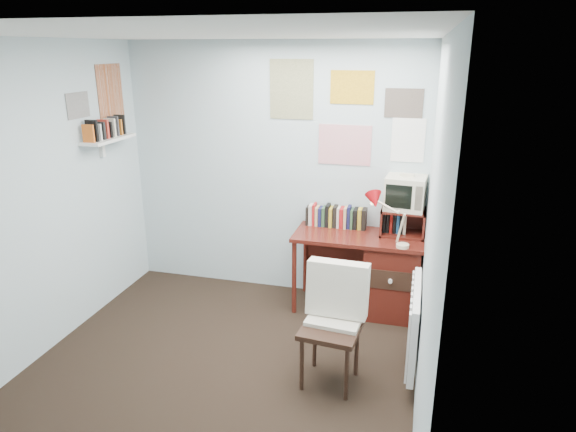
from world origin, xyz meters
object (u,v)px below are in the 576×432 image
object	(u,v)px
desk_lamp	(404,226)
radiator	(414,324)
tv_riser	(403,222)
wall_shelf	(108,139)
crt_tv	(406,191)
desk_chair	(331,330)
desk	(386,273)

from	to	relation	value
desk_lamp	radiator	xyz separation A→B (m)	(0.15, -0.71, -0.54)
tv_riser	wall_shelf	size ratio (longest dim) A/B	0.65
crt_tv	radiator	size ratio (longest dim) A/B	0.44
tv_riser	crt_tv	distance (m)	0.29
desk_chair	wall_shelf	xyz separation A→B (m)	(-2.27, 0.84, 1.17)
desk_chair	crt_tv	bearing A→B (deg)	77.94
tv_riser	radiator	xyz separation A→B (m)	(0.17, -1.04, -0.47)
tv_riser	wall_shelf	bearing A→B (deg)	-169.68
crt_tv	wall_shelf	xyz separation A→B (m)	(-2.70, -0.51, 0.44)
desk	desk_lamp	bearing A→B (deg)	-57.26
desk_lamp	desk_chair	bearing A→B (deg)	-108.13
desk_chair	radiator	bearing A→B (deg)	31.85
desk	wall_shelf	xyz separation A→B (m)	(-2.57, -0.38, 1.21)
desk_lamp	crt_tv	xyz separation A→B (m)	(-0.02, 0.35, 0.21)
tv_riser	radiator	size ratio (longest dim) A/B	0.50
desk	wall_shelf	bearing A→B (deg)	-171.60
crt_tv	desk_chair	bearing A→B (deg)	-102.87
desk_chair	desk_lamp	size ratio (longest dim) A/B	2.21
desk	crt_tv	bearing A→B (deg)	46.53
desk_chair	crt_tv	distance (m)	1.60
desk	desk_chair	size ratio (longest dim) A/B	1.34
desk	tv_riser	distance (m)	0.51
desk_chair	desk	bearing A→B (deg)	81.50
desk_lamp	wall_shelf	size ratio (longest dim) A/B	0.65
desk_lamp	tv_riser	size ratio (longest dim) A/B	1.01
crt_tv	radiator	world-z (taller)	crt_tv
desk_lamp	wall_shelf	world-z (taller)	wall_shelf
desk	tv_riser	size ratio (longest dim) A/B	3.00
radiator	desk	bearing A→B (deg)	107.24
wall_shelf	tv_riser	bearing A→B (deg)	10.32
desk_lamp	wall_shelf	distance (m)	2.80
desk	radiator	bearing A→B (deg)	-72.76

